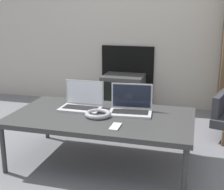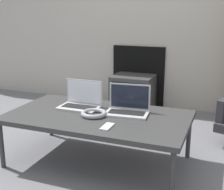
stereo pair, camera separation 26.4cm
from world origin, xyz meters
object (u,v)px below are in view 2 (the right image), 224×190
Objects in this scene: phone at (107,127)px; tv at (133,93)px; laptop_left at (81,101)px; laptop_right at (128,107)px; headphones at (94,114)px.

tv is at bearing 101.56° from phone.
laptop_left is 0.67× the size of tv.
laptop_right is 2.50× the size of phone.
headphones is (-0.22, -0.16, -0.03)m from laptop_right.
laptop_left is 0.51m from phone.
laptop_right reaches higher than phone.
laptop_right reaches higher than tv.
phone is 1.69m from tv.
laptop_left is at bearing 137.38° from phone.
tv is at bearing 95.87° from headphones.
headphones reaches higher than tv.
headphones is at bearing 135.08° from phone.
laptop_right reaches higher than headphones.
tv is (-0.15, 1.46, -0.21)m from headphones.
laptop_left is 1.64× the size of headphones.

